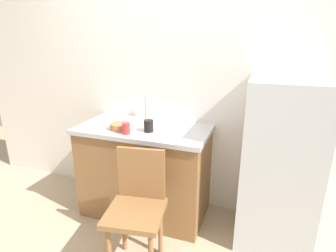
{
  "coord_description": "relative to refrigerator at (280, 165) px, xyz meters",
  "views": [
    {
      "loc": [
        0.74,
        -1.49,
        1.66
      ],
      "look_at": [
        0.0,
        0.6,
        0.93
      ],
      "focal_mm": 29.15,
      "sensor_mm": 36.0,
      "label": 1
    }
  ],
  "objects": [
    {
      "name": "chair",
      "position": [
        -0.96,
        -0.62,
        -0.19
      ],
      "size": [
        0.46,
        0.46,
        0.89
      ],
      "rotation": [
        0.0,
        0.0,
        0.15
      ],
      "color": "olive",
      "rests_on": "ground_plane"
    },
    {
      "name": "faucet",
      "position": [
        -1.26,
        0.24,
        0.31
      ],
      "size": [
        0.02,
        0.02,
        0.23
      ],
      "primitive_type": "cylinder",
      "color": "#B7B7BC",
      "rests_on": "countertop"
    },
    {
      "name": "terracotta_bowl",
      "position": [
        -1.34,
        -0.14,
        0.22
      ],
      "size": [
        0.17,
        0.17,
        0.05
      ],
      "primitive_type": "cylinder",
      "color": "#C67042",
      "rests_on": "countertop"
    },
    {
      "name": "refrigerator",
      "position": [
        0.0,
        0.0,
        0.0
      ],
      "size": [
        0.57,
        0.58,
        1.37
      ],
      "primitive_type": "cube",
      "color": "silver",
      "rests_on": "ground_plane"
    },
    {
      "name": "cup_black",
      "position": [
        -1.08,
        -0.12,
        0.25
      ],
      "size": [
        0.08,
        0.08,
        0.1
      ],
      "primitive_type": "cylinder",
      "color": "black",
      "rests_on": "countertop"
    },
    {
      "name": "back_wall",
      "position": [
        -0.92,
        0.34,
        0.52
      ],
      "size": [
        4.8,
        0.1,
        2.42
      ],
      "primitive_type": "cube",
      "color": "white",
      "rests_on": "ground_plane"
    },
    {
      "name": "cup_red",
      "position": [
        -1.23,
        -0.23,
        0.24
      ],
      "size": [
        0.07,
        0.07,
        0.1
      ],
      "primitive_type": "cylinder",
      "color": "red",
      "rests_on": "countertop"
    },
    {
      "name": "cabinet_base",
      "position": [
        -1.17,
        -0.01,
        -0.27
      ],
      "size": [
        1.16,
        0.6,
        0.84
      ],
      "primitive_type": "cube",
      "color": "olive",
      "rests_on": "ground_plane"
    },
    {
      "name": "countertop",
      "position": [
        -1.17,
        -0.01,
        0.18
      ],
      "size": [
        1.2,
        0.64,
        0.04
      ],
      "primitive_type": "cube",
      "color": "#B7B7BC",
      "rests_on": "cabinet_base"
    }
  ]
}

